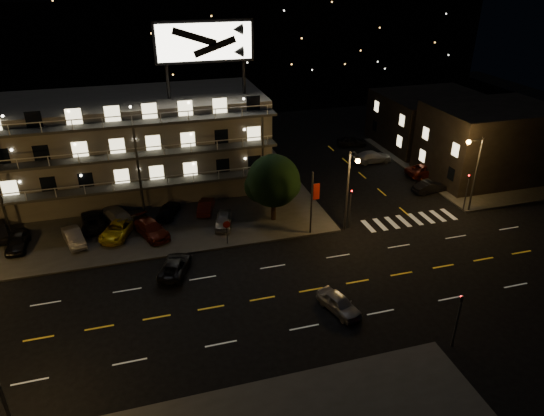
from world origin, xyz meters
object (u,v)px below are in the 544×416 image
object	(u,v)px
tree	(273,182)
lot_car_7	(116,215)
side_car_0	(430,187)
road_car_west	(175,266)
road_car_east	(339,303)
lot_car_4	(223,220)
lot_car_2	(118,229)

from	to	relation	value
tree	lot_car_7	bearing A→B (deg)	166.27
tree	side_car_0	size ratio (longest dim) A/B	1.75
lot_car_7	road_car_west	bearing A→B (deg)	89.92
lot_car_7	road_car_east	distance (m)	24.37
lot_car_4	lot_car_2	bearing A→B (deg)	-168.69
road_car_east	road_car_west	size ratio (longest dim) A/B	0.87
lot_car_4	tree	bearing A→B (deg)	15.97
tree	road_car_east	bearing A→B (deg)	-87.12
tree	lot_car_4	world-z (taller)	tree
tree	side_car_0	world-z (taller)	tree
tree	road_car_east	world-z (taller)	tree
lot_car_2	road_car_east	size ratio (longest dim) A/B	1.23
tree	lot_car_2	distance (m)	15.31
lot_car_4	lot_car_7	bearing A→B (deg)	176.23
lot_car_4	road_car_east	bearing A→B (deg)	-52.65
lot_car_2	lot_car_4	bearing A→B (deg)	18.70
road_car_west	lot_car_4	bearing A→B (deg)	-109.02
side_car_0	road_car_west	xyz separation A→B (m)	(-29.12, -7.96, -0.02)
tree	road_car_east	xyz separation A→B (m)	(0.75, -14.91, -3.51)
side_car_0	lot_car_4	bearing A→B (deg)	88.58
road_car_east	road_car_west	distance (m)	13.97
tree	lot_car_2	world-z (taller)	tree
lot_car_7	road_car_west	world-z (taller)	lot_car_7
tree	side_car_0	distance (m)	19.13
tree	lot_car_4	bearing A→B (deg)	179.72
lot_car_4	side_car_0	distance (m)	23.80
tree	lot_car_7	distance (m)	15.80
lot_car_7	side_car_0	xyz separation A→B (m)	(33.76, -2.18, -0.27)
tree	road_car_west	world-z (taller)	tree
lot_car_2	tree	bearing A→B (deg)	20.27
lot_car_4	road_car_west	world-z (taller)	lot_car_4
road_car_east	road_car_west	xyz separation A→B (m)	(-11.13, 8.44, -0.04)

